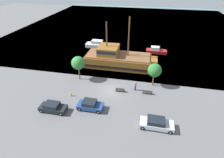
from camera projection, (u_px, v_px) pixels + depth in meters
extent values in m
plane|color=#5B5B5E|center=(111.00, 91.00, 30.82)|extent=(160.00, 160.00, 0.00)
plane|color=slate|center=(134.00, 25.00, 67.31)|extent=(80.00, 80.00, 0.00)
cube|color=brown|center=(118.00, 61.00, 38.34)|extent=(14.09, 5.45, 2.32)
cube|color=black|center=(118.00, 62.00, 38.52)|extent=(13.81, 5.53, 0.45)
cube|color=brown|center=(154.00, 62.00, 36.86)|extent=(1.40, 3.00, 1.63)
cube|color=brown|center=(118.00, 55.00, 37.65)|extent=(13.53, 5.02, 0.25)
cube|color=brown|center=(108.00, 50.00, 37.47)|extent=(4.23, 4.36, 1.79)
cube|color=black|center=(108.00, 49.00, 37.32)|extent=(4.02, 4.42, 0.65)
cylinder|color=#4C331E|center=(129.00, 37.00, 35.08)|extent=(0.28, 0.28, 8.06)
cylinder|color=#4C331E|center=(107.00, 39.00, 36.18)|extent=(0.28, 0.28, 6.85)
cube|color=silver|center=(99.00, 46.00, 47.81)|extent=(7.29, 2.27, 0.99)
cube|color=silver|center=(97.00, 42.00, 47.40)|extent=(2.91, 1.77, 0.92)
cube|color=black|center=(100.00, 42.00, 47.25)|extent=(0.12, 1.59, 0.73)
cube|color=maroon|center=(156.00, 51.00, 44.59)|extent=(5.11, 1.84, 0.80)
cube|color=silver|center=(155.00, 48.00, 44.21)|extent=(2.04, 1.44, 0.84)
cube|color=black|center=(158.00, 48.00, 44.11)|extent=(0.12, 1.29, 0.67)
cube|color=black|center=(53.00, 108.00, 26.18)|extent=(4.06, 1.73, 0.61)
cube|color=black|center=(52.00, 105.00, 25.89)|extent=(2.11, 1.56, 0.54)
cylinder|color=black|center=(61.00, 114.00, 25.39)|extent=(0.69, 0.22, 0.69)
cylinder|color=gray|center=(61.00, 114.00, 25.39)|extent=(0.26, 0.25, 0.26)
cylinder|color=black|center=(65.00, 107.00, 26.67)|extent=(0.69, 0.22, 0.69)
cylinder|color=gray|center=(65.00, 107.00, 26.67)|extent=(0.26, 0.25, 0.26)
cylinder|color=black|center=(41.00, 111.00, 25.91)|extent=(0.69, 0.22, 0.69)
cylinder|color=gray|center=(41.00, 111.00, 25.91)|extent=(0.26, 0.25, 0.26)
cylinder|color=black|center=(47.00, 104.00, 27.20)|extent=(0.69, 0.22, 0.69)
cylinder|color=gray|center=(47.00, 104.00, 27.20)|extent=(0.26, 0.25, 0.26)
cube|color=#B7BCC6|center=(156.00, 124.00, 23.40)|extent=(4.46, 1.80, 0.65)
cube|color=black|center=(156.00, 121.00, 23.09)|extent=(2.32, 1.62, 0.60)
cylinder|color=black|center=(170.00, 132.00, 22.56)|extent=(0.64, 0.22, 0.64)
cylinder|color=gray|center=(170.00, 132.00, 22.56)|extent=(0.24, 0.25, 0.24)
cylinder|color=black|center=(169.00, 123.00, 23.90)|extent=(0.64, 0.22, 0.64)
cylinder|color=gray|center=(169.00, 123.00, 23.90)|extent=(0.24, 0.25, 0.24)
cylinder|color=black|center=(143.00, 128.00, 23.16)|extent=(0.64, 0.22, 0.64)
cylinder|color=gray|center=(143.00, 128.00, 23.16)|extent=(0.24, 0.25, 0.24)
cylinder|color=black|center=(143.00, 119.00, 24.50)|extent=(0.64, 0.22, 0.64)
cylinder|color=gray|center=(143.00, 119.00, 24.50)|extent=(0.24, 0.25, 0.24)
cube|color=navy|center=(90.00, 106.00, 26.55)|extent=(3.91, 1.83, 0.63)
cube|color=black|center=(89.00, 103.00, 26.24)|extent=(2.03, 1.64, 0.60)
cylinder|color=black|center=(98.00, 112.00, 25.74)|extent=(0.69, 0.22, 0.69)
cylinder|color=gray|center=(98.00, 112.00, 25.74)|extent=(0.26, 0.25, 0.26)
cylinder|color=black|center=(101.00, 105.00, 27.11)|extent=(0.69, 0.22, 0.69)
cylinder|color=gray|center=(101.00, 105.00, 27.11)|extent=(0.26, 0.25, 0.26)
cylinder|color=black|center=(80.00, 109.00, 26.24)|extent=(0.69, 0.22, 0.69)
cylinder|color=gray|center=(80.00, 109.00, 26.24)|extent=(0.26, 0.25, 0.26)
cylinder|color=black|center=(83.00, 102.00, 27.60)|extent=(0.69, 0.22, 0.69)
cylinder|color=gray|center=(83.00, 102.00, 27.60)|extent=(0.26, 0.25, 0.26)
cylinder|color=yellow|center=(71.00, 95.00, 29.44)|extent=(0.22, 0.22, 0.56)
sphere|color=yellow|center=(71.00, 93.00, 29.25)|extent=(0.25, 0.25, 0.25)
cylinder|color=yellow|center=(70.00, 94.00, 29.45)|extent=(0.10, 0.09, 0.09)
cylinder|color=yellow|center=(72.00, 94.00, 29.40)|extent=(0.10, 0.09, 0.09)
cube|color=#4C4742|center=(120.00, 90.00, 30.41)|extent=(1.58, 0.45, 0.05)
cube|color=#4C4742|center=(120.00, 89.00, 30.13)|extent=(1.58, 0.06, 0.40)
cube|color=#2D2D2D|center=(116.00, 90.00, 30.66)|extent=(0.12, 0.36, 0.40)
cube|color=#2D2D2D|center=(124.00, 91.00, 30.41)|extent=(0.12, 0.36, 0.40)
cube|color=#4C4742|center=(147.00, 92.00, 29.85)|extent=(1.63, 0.45, 0.05)
cube|color=#4C4742|center=(148.00, 91.00, 29.57)|extent=(1.63, 0.06, 0.40)
cube|color=#2D2D2D|center=(143.00, 92.00, 30.10)|extent=(0.12, 0.36, 0.40)
cube|color=#2D2D2D|center=(152.00, 93.00, 29.84)|extent=(0.12, 0.36, 0.40)
cylinder|color=#232838|center=(135.00, 88.00, 30.79)|extent=(0.27, 0.27, 0.82)
cylinder|color=#99338C|center=(135.00, 85.00, 30.40)|extent=(0.32, 0.32, 0.64)
sphere|color=#8C664C|center=(136.00, 83.00, 30.18)|extent=(0.22, 0.22, 0.22)
cylinder|color=brown|center=(79.00, 74.00, 33.51)|extent=(0.24, 0.24, 2.42)
sphere|color=#337A38|center=(78.00, 63.00, 32.30)|extent=(2.51, 2.51, 2.51)
cylinder|color=brown|center=(153.00, 80.00, 31.79)|extent=(0.24, 0.24, 2.10)
sphere|color=#286B2D|center=(155.00, 70.00, 30.68)|extent=(2.46, 2.46, 2.46)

